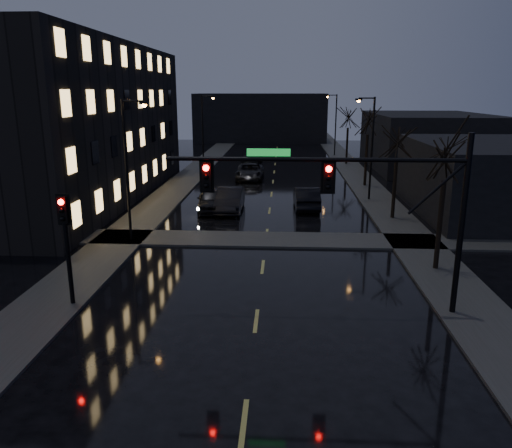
# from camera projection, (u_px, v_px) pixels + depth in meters

# --- Properties ---
(sidewalk_left) EXTENTS (3.00, 140.00, 0.12)m
(sidewalk_left) POSITION_uv_depth(u_px,v_px,m) (179.00, 186.00, 45.36)
(sidewalk_left) COLOR #2D2D2B
(sidewalk_left) RESTS_ON ground
(sidewalk_right) EXTENTS (3.00, 140.00, 0.12)m
(sidewalk_right) POSITION_uv_depth(u_px,v_px,m) (367.00, 188.00, 44.47)
(sidewalk_right) COLOR #2D2D2B
(sidewalk_right) RESTS_ON ground
(sidewalk_cross) EXTENTS (40.00, 3.00, 0.12)m
(sidewalk_cross) POSITION_uv_depth(u_px,v_px,m) (266.00, 240.00, 29.00)
(sidewalk_cross) COLOR #2D2D2B
(sidewalk_cross) RESTS_ON ground
(apartment_block) EXTENTS (12.00, 30.00, 12.00)m
(apartment_block) POSITION_uv_depth(u_px,v_px,m) (63.00, 123.00, 39.42)
(apartment_block) COLOR black
(apartment_block) RESTS_ON ground
(commercial_right_near) EXTENTS (10.00, 14.00, 5.00)m
(commercial_right_near) POSITION_uv_depth(u_px,v_px,m) (491.00, 179.00, 34.79)
(commercial_right_near) COLOR black
(commercial_right_near) RESTS_ON ground
(commercial_right_far) EXTENTS (12.00, 18.00, 6.00)m
(commercial_right_far) POSITION_uv_depth(u_px,v_px,m) (427.00, 141.00, 55.81)
(commercial_right_far) COLOR black
(commercial_right_far) RESTS_ON ground
(far_block) EXTENTS (22.00, 10.00, 8.00)m
(far_block) POSITION_uv_depth(u_px,v_px,m) (261.00, 118.00, 85.53)
(far_block) COLOR black
(far_block) RESTS_ON ground
(signal_mast) EXTENTS (11.11, 0.41, 7.00)m
(signal_mast) POSITION_uv_depth(u_px,v_px,m) (362.00, 191.00, 18.39)
(signal_mast) COLOR black
(signal_mast) RESTS_ON ground
(signal_pole_left) EXTENTS (0.35, 0.41, 4.53)m
(signal_pole_left) POSITION_uv_depth(u_px,v_px,m) (66.00, 234.00, 19.46)
(signal_pole_left) COLOR black
(signal_pole_left) RESTS_ON ground
(tree_near) EXTENTS (3.52, 3.52, 8.08)m
(tree_near) POSITION_uv_depth(u_px,v_px,m) (448.00, 141.00, 22.63)
(tree_near) COLOR black
(tree_near) RESTS_ON ground
(tree_mid_a) EXTENTS (3.30, 3.30, 7.58)m
(tree_mid_a) POSITION_uv_depth(u_px,v_px,m) (398.00, 132.00, 32.37)
(tree_mid_a) COLOR black
(tree_mid_a) RESTS_ON ground
(tree_mid_b) EXTENTS (3.74, 3.74, 8.59)m
(tree_mid_b) POSITION_uv_depth(u_px,v_px,m) (369.00, 112.00, 43.75)
(tree_mid_b) COLOR black
(tree_mid_b) RESTS_ON ground
(tree_far) EXTENTS (3.43, 3.43, 7.88)m
(tree_far) POSITION_uv_depth(u_px,v_px,m) (349.00, 112.00, 57.39)
(tree_far) COLOR black
(tree_far) RESTS_ON ground
(streetlight_l_near) EXTENTS (1.53, 0.28, 8.00)m
(streetlight_l_near) POSITION_uv_depth(u_px,v_px,m) (130.00, 159.00, 27.69)
(streetlight_l_near) COLOR black
(streetlight_l_near) RESTS_ON ground
(streetlight_l_far) EXTENTS (1.53, 0.28, 8.00)m
(streetlight_l_far) POSITION_uv_depth(u_px,v_px,m) (205.00, 126.00, 53.74)
(streetlight_l_far) COLOR black
(streetlight_l_far) RESTS_ON ground
(streetlight_r_mid) EXTENTS (1.53, 0.28, 8.00)m
(streetlight_r_mid) POSITION_uv_depth(u_px,v_px,m) (369.00, 140.00, 38.48)
(streetlight_r_mid) COLOR black
(streetlight_r_mid) RESTS_ON ground
(streetlight_r_far) EXTENTS (1.53, 0.28, 8.00)m
(streetlight_r_far) POSITION_uv_depth(u_px,v_px,m) (334.00, 120.00, 65.49)
(streetlight_r_far) COLOR black
(streetlight_r_far) RESTS_ON ground
(oncoming_car_a) EXTENTS (2.56, 5.13, 1.68)m
(oncoming_car_a) POSITION_uv_depth(u_px,v_px,m) (212.00, 200.00, 35.98)
(oncoming_car_a) COLOR black
(oncoming_car_a) RESTS_ON ground
(oncoming_car_b) EXTENTS (1.80, 5.10, 1.68)m
(oncoming_car_b) POSITION_uv_depth(u_px,v_px,m) (230.00, 200.00, 35.95)
(oncoming_car_b) COLOR black
(oncoming_car_b) RESTS_ON ground
(oncoming_car_c) EXTENTS (2.65, 5.67, 1.57)m
(oncoming_car_c) POSITION_uv_depth(u_px,v_px,m) (250.00, 172.00, 48.81)
(oncoming_car_c) COLOR black
(oncoming_car_c) RESTS_ON ground
(oncoming_car_d) EXTENTS (2.48, 5.54, 1.58)m
(oncoming_car_d) POSITION_uv_depth(u_px,v_px,m) (252.00, 156.00, 60.16)
(oncoming_car_d) COLOR black
(oncoming_car_d) RESTS_ON ground
(lead_car) EXTENTS (1.89, 5.01, 1.63)m
(lead_car) POSITION_uv_depth(u_px,v_px,m) (306.00, 198.00, 36.69)
(lead_car) COLOR black
(lead_car) RESTS_ON ground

